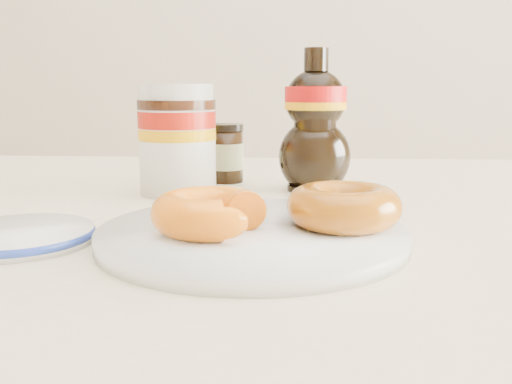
# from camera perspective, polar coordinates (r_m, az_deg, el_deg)

# --- Properties ---
(dining_table) EXTENTS (1.40, 0.90, 0.75)m
(dining_table) POSITION_cam_1_polar(r_m,az_deg,el_deg) (0.65, 6.98, -8.79)
(dining_table) COLOR beige
(dining_table) RESTS_ON ground
(plate) EXTENTS (0.26, 0.26, 0.01)m
(plate) POSITION_cam_1_polar(r_m,az_deg,el_deg) (0.49, -0.39, -4.28)
(plate) COLOR white
(plate) RESTS_ON dining_table
(donut_bitten) EXTENTS (0.12, 0.12, 0.03)m
(donut_bitten) POSITION_cam_1_polar(r_m,az_deg,el_deg) (0.47, -4.69, -2.03)
(donut_bitten) COLOR orange
(donut_bitten) RESTS_ON plate
(donut_whole) EXTENTS (0.13, 0.13, 0.03)m
(donut_whole) POSITION_cam_1_polar(r_m,az_deg,el_deg) (0.50, 8.79, -1.41)
(donut_whole) COLOR #8D5609
(donut_whole) RESTS_ON plate
(nutella_jar) EXTENTS (0.10, 0.10, 0.14)m
(nutella_jar) POSITION_cam_1_polar(r_m,az_deg,el_deg) (0.71, -7.88, 5.66)
(nutella_jar) COLOR white
(nutella_jar) RESTS_ON dining_table
(syrup_bottle) EXTENTS (0.11, 0.11, 0.18)m
(syrup_bottle) POSITION_cam_1_polar(r_m,az_deg,el_deg) (0.73, 5.93, 7.11)
(syrup_bottle) COLOR black
(syrup_bottle) RESTS_ON dining_table
(dark_jar) EXTENTS (0.05, 0.05, 0.08)m
(dark_jar) POSITION_cam_1_polar(r_m,az_deg,el_deg) (0.80, -3.07, 3.85)
(dark_jar) COLOR black
(dark_jar) RESTS_ON dining_table
(blue_rim_saucer) EXTENTS (0.13, 0.13, 0.01)m
(blue_rim_saucer) POSITION_cam_1_polar(r_m,az_deg,el_deg) (0.53, -22.54, -4.01)
(blue_rim_saucer) COLOR white
(blue_rim_saucer) RESTS_ON dining_table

